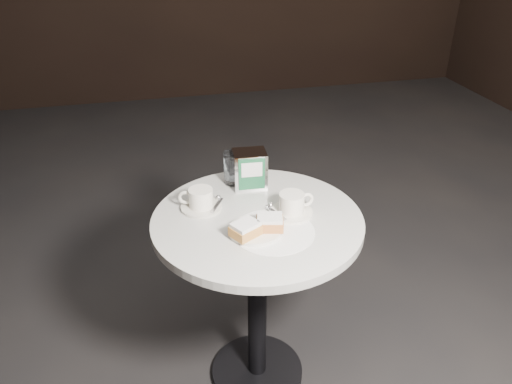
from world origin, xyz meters
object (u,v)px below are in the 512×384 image
object	(u,v)px
beignet_plate	(256,228)
napkin_dispenser	(250,169)
coffee_cup_left	(201,200)
coffee_cup_right	(292,205)
water_glass_left	(233,168)
cafe_table	(257,265)
water_glass_right	(251,174)

from	to	relation	value
beignet_plate	napkin_dispenser	world-z (taller)	napkin_dispenser
coffee_cup_left	napkin_dispenser	xyz separation A→B (m)	(0.20, 0.11, 0.04)
beignet_plate	coffee_cup_left	xyz separation A→B (m)	(-0.15, 0.19, 0.01)
coffee_cup_right	water_glass_left	distance (m)	0.30
beignet_plate	coffee_cup_right	distance (m)	0.17
cafe_table	coffee_cup_left	xyz separation A→B (m)	(-0.17, 0.10, 0.23)
beignet_plate	napkin_dispenser	bearing A→B (deg)	81.22
beignet_plate	water_glass_right	bearing A→B (deg)	80.34
coffee_cup_right	napkin_dispenser	bearing A→B (deg)	106.53
water_glass_right	napkin_dispenser	size ratio (longest dim) A/B	0.79
coffee_cup_right	water_glass_right	size ratio (longest dim) A/B	1.47
cafe_table	water_glass_left	bearing A→B (deg)	96.40
coffee_cup_left	water_glass_right	size ratio (longest dim) A/B	1.57
coffee_cup_left	water_glass_left	bearing A→B (deg)	62.38
water_glass_left	napkin_dispenser	size ratio (longest dim) A/B	0.87
beignet_plate	cafe_table	bearing A→B (deg)	74.75
cafe_table	water_glass_right	bearing A→B (deg)	82.87
coffee_cup_left	napkin_dispenser	size ratio (longest dim) A/B	1.24
water_glass_right	coffee_cup_left	bearing A→B (deg)	-151.74
water_glass_left	napkin_dispenser	xyz separation A→B (m)	(0.05, -0.04, 0.01)
coffee_cup_left	cafe_table	bearing A→B (deg)	-15.35
cafe_table	napkin_dispenser	distance (m)	0.34
beignet_plate	coffee_cup_left	bearing A→B (deg)	127.70
napkin_dispenser	cafe_table	bearing A→B (deg)	-92.10
cafe_table	beignet_plate	size ratio (longest dim) A/B	3.73
coffee_cup_right	napkin_dispenser	distance (m)	0.24
water_glass_right	napkin_dispenser	distance (m)	0.02
cafe_table	beignet_plate	distance (m)	0.24
water_glass_left	napkin_dispenser	world-z (taller)	napkin_dispenser
coffee_cup_left	water_glass_left	xyz separation A→B (m)	(0.14, 0.16, 0.03)
coffee_cup_left	coffee_cup_right	distance (m)	0.31
water_glass_right	napkin_dispenser	xyz separation A→B (m)	(-0.00, 0.01, 0.02)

